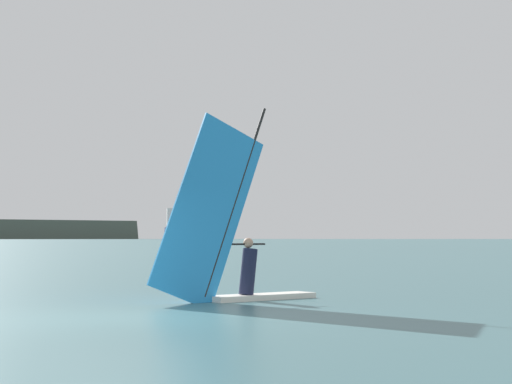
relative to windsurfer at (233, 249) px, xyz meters
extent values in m
plane|color=#386066|center=(-2.92, -2.71, -1.10)|extent=(4000.00, 4000.00, 0.00)
cube|color=white|center=(0.72, 0.18, -1.04)|extent=(2.68, 1.28, 0.12)
cylinder|color=black|center=(0.05, 0.01, 1.06)|extent=(1.60, 0.46, 4.10)
cube|color=#268CD8|center=(-0.63, -0.16, 0.80)|extent=(2.80, 0.75, 4.14)
cylinder|color=black|center=(0.04, 0.01, 0.11)|extent=(1.57, 0.43, 0.04)
cylinder|color=#191E38|center=(0.38, 0.10, -0.48)|extent=(0.50, 0.42, 1.02)
sphere|color=tan|center=(0.38, 0.10, 0.13)|extent=(0.22, 0.22, 0.22)
cube|color=navy|center=(181.03, 572.18, 3.84)|extent=(71.39, 182.94, 9.87)
cube|color=silver|center=(198.90, 639.23, 16.56)|extent=(25.72, 21.58, 15.58)
cylinder|color=black|center=(198.90, 639.23, 27.36)|extent=(4.00, 4.00, 6.00)
cube|color=#99999E|center=(186.32, 592.06, 10.07)|extent=(28.48, 30.46, 2.60)
cube|color=#99999E|center=(179.03, 564.71, 10.07)|extent=(28.48, 30.46, 2.60)
cube|color=red|center=(171.74, 537.36, 10.07)|extent=(28.48, 30.46, 2.60)
cube|color=#2D8C47|center=(164.45, 510.01, 11.37)|extent=(28.48, 30.46, 5.20)
camera|label=1|loc=(-6.39, -16.66, 0.24)|focal=58.67mm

